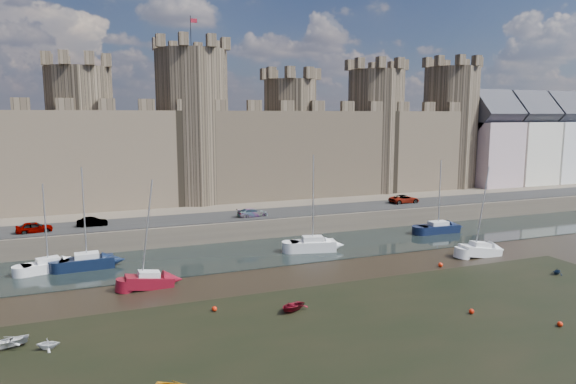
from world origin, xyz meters
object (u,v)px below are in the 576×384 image
Objects in this scene: sailboat_0 at (48,265)px; sailboat_3 at (438,228)px; car_1 at (92,222)px; car_2 at (253,213)px; sailboat_5 at (480,250)px; car_0 at (34,227)px; sailboat_4 at (149,280)px; car_3 at (404,199)px; sailboat_2 at (313,245)px; sailboat_1 at (87,262)px.

sailboat_0 is 0.92× the size of sailboat_3.
car_2 is (19.83, -1.29, 0.01)m from car_1.
car_0 is at bearing 160.60° from sailboat_5.
sailboat_4 is (4.67, -17.87, -2.33)m from car_1.
sailboat_5 is (21.07, -18.94, -2.36)m from car_2.
car_2 is at bearing 92.41° from car_3.
sailboat_4 reaches higher than car_1.
car_2 is 0.41× the size of sailboat_3.
car_0 is 50.88m from sailboat_5.
car_1 is at bearing -85.82° from car_0.
sailboat_3 is at bearing -99.35° from car_1.
sailboat_4 is (-19.26, -6.14, -0.13)m from sailboat_2.
car_3 is at bearing 21.72° from sailboat_4.
car_1 is 0.35× the size of sailboat_4.
car_2 is 11.43m from sailboat_2.
sailboat_0 is at bearing -173.52° from car_0.
sailboat_0 is at bearing 99.47° from car_3.
car_2 is 0.87× the size of car_3.
car_2 reaches higher than car_1.
car_2 is 24.81m from car_3.
car_2 is at bearing 163.83° from sailboat_3.
sailboat_5 is (36.23, -2.35, -0.01)m from sailboat_4.
sailboat_5 reaches higher than car_3.
sailboat_1 reaches higher than sailboat_3.
sailboat_3 is (43.64, -9.10, -2.31)m from car_1.
car_2 is 28.43m from sailboat_5.
car_1 is at bearing 156.32° from sailboat_5.
car_3 is at bearing -86.95° from car_1.
sailboat_5 is at bearing -113.87° from car_1.
sailboat_4 reaches higher than sailboat_3.
sailboat_1 reaches higher than car_1.
sailboat_4 is (5.37, -8.30, -0.08)m from sailboat_1.
sailboat_2 is (30.14, -10.57, -2.28)m from car_0.
car_2 is at bearing -91.27° from car_1.
sailboat_5 reaches higher than car_2.
car_1 is 0.75× the size of car_3.
sailboat_3 reaches higher than car_0.
sailboat_0 is 0.85× the size of sailboat_1.
car_1 is 9.86m from sailboat_1.
sailboat_4 is at bearing 178.92° from sailboat_5.
sailboat_3 is (48.03, 0.05, 0.04)m from sailboat_0.
car_0 reaches higher than car_2.
sailboat_3 reaches higher than car_1.
sailboat_2 is at bearing -7.69° from sailboat_1.
sailboat_2 reaches higher than car_3.
sailboat_3 is 0.96× the size of sailboat_5.
car_1 is 0.36× the size of sailboat_3.
car_1 is at bearing 166.92° from sailboat_2.
sailboat_5 is at bearing -13.55° from sailboat_2.
car_0 is 10.33m from sailboat_1.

